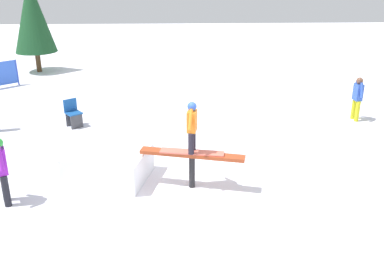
# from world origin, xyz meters

# --- Properties ---
(ground_plane) EXTENTS (60.00, 60.00, 0.00)m
(ground_plane) POSITION_xyz_m (0.00, 0.00, 0.00)
(ground_plane) COLOR white
(rail_feature) EXTENTS (2.40, 0.87, 0.87)m
(rail_feature) POSITION_xyz_m (0.00, 0.00, 0.73)
(rail_feature) COLOR black
(rail_feature) RESTS_ON ground
(snow_kicker_ramp) EXTENTS (2.12, 1.90, 0.71)m
(snow_kicker_ramp) POSITION_xyz_m (-1.97, 0.51, 0.36)
(snow_kicker_ramp) COLOR white
(snow_kicker_ramp) RESTS_ON ground
(main_rider_on_rail) EXTENTS (1.48, 0.70, 1.20)m
(main_rider_on_rail) POSITION_xyz_m (0.00, 0.00, 1.44)
(main_rider_on_rail) COLOR #DF6754
(main_rider_on_rail) RESTS_ON rail_feature
(bystander_blue) EXTENTS (0.23, 0.63, 1.45)m
(bystander_blue) POSITION_xyz_m (5.62, 4.39, 0.81)
(bystander_blue) COLOR gold
(bystander_blue) RESTS_ON ground
(bystander_purple) EXTENTS (0.36, 0.63, 1.52)m
(bystander_purple) POSITION_xyz_m (-4.04, -0.55, 0.85)
(bystander_purple) COLOR black
(bystander_purple) RESTS_ON ground
(folding_chair) EXTENTS (0.62, 0.62, 0.88)m
(folding_chair) POSITION_xyz_m (-3.62, 4.18, 0.41)
(folding_chair) COLOR #3F3F44
(folding_chair) RESTS_ON ground
(pine_tree_near) EXTENTS (1.93, 1.93, 4.39)m
(pine_tree_near) POSITION_xyz_m (-6.94, 11.90, 2.67)
(pine_tree_near) COLOR #4C331E
(pine_tree_near) RESTS_ON ground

